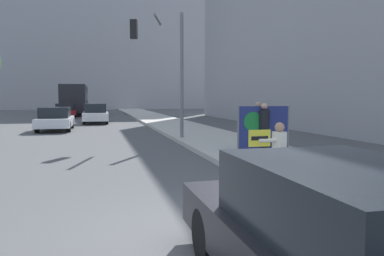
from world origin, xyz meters
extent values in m
plane|color=#4F4F51|center=(0.00, 0.00, 0.00)|extent=(160.00, 160.00, 0.00)
cube|color=#B7B2A8|center=(3.69, 15.00, 0.08)|extent=(3.59, 90.00, 0.17)
cube|color=#99999E|center=(-2.00, 66.15, 17.76)|extent=(52.00, 12.00, 35.51)
cube|color=#99999E|center=(15.11, 19.19, 8.79)|extent=(10.00, 32.00, 17.57)
cylinder|color=#474C56|center=(2.43, 2.83, 0.40)|extent=(0.03, 0.03, 0.47)
cylinder|color=#474C56|center=(2.80, 2.83, 0.40)|extent=(0.03, 0.03, 0.47)
cylinder|color=#474C56|center=(2.43, 3.20, 0.40)|extent=(0.03, 0.03, 0.47)
cylinder|color=#474C56|center=(2.80, 3.20, 0.40)|extent=(0.03, 0.03, 0.47)
cube|color=navy|center=(2.62, 3.01, 0.64)|extent=(0.40, 0.40, 0.02)
cube|color=navy|center=(2.62, 3.20, 0.84)|extent=(0.40, 0.02, 0.38)
cylinder|color=#424247|center=(2.62, 2.85, 0.74)|extent=(0.18, 0.42, 0.18)
cylinder|color=#424247|center=(2.62, 2.64, 0.40)|extent=(0.16, 0.16, 0.47)
cube|color=black|center=(2.62, 2.58, 0.22)|extent=(0.20, 0.28, 0.10)
cylinder|color=silver|center=(2.62, 3.04, 0.91)|extent=(0.34, 0.34, 0.52)
sphere|color=tan|center=(2.62, 3.04, 1.28)|extent=(0.22, 0.22, 0.22)
cylinder|color=silver|center=(2.29, 2.96, 0.99)|extent=(0.45, 0.09, 0.09)
cube|color=yellow|center=(2.09, 2.96, 1.05)|extent=(0.53, 0.02, 0.38)
cube|color=black|center=(2.09, 2.95, 1.05)|extent=(0.40, 0.01, 0.09)
cylinder|color=black|center=(3.83, 6.44, 0.56)|extent=(0.28, 0.28, 0.79)
cylinder|color=black|center=(3.83, 6.44, 1.27)|extent=(0.34, 0.34, 0.62)
sphere|color=tan|center=(3.83, 6.44, 1.68)|extent=(0.21, 0.21, 0.21)
cylinder|color=#756651|center=(4.54, 8.55, 0.56)|extent=(0.28, 0.28, 0.79)
cylinder|color=navy|center=(4.54, 8.55, 1.27)|extent=(0.34, 0.34, 0.63)
sphere|color=tan|center=(4.54, 8.55, 1.69)|extent=(0.21, 0.21, 0.21)
cylinder|color=slate|center=(2.95, 6.49, 0.93)|extent=(0.06, 0.06, 1.52)
cylinder|color=slate|center=(4.72, 6.49, 0.93)|extent=(0.06, 0.06, 1.52)
cube|color=navy|center=(3.84, 6.49, 0.98)|extent=(1.78, 0.02, 1.42)
cylinder|color=#197A33|center=(3.45, 6.47, 1.19)|extent=(0.62, 0.01, 0.62)
cylinder|color=slate|center=(2.29, 11.82, 2.95)|extent=(0.16, 0.16, 5.57)
cylinder|color=slate|center=(1.26, 12.12, 5.44)|extent=(0.70, 2.10, 0.11)
cube|color=black|center=(0.22, 12.41, 5.02)|extent=(0.37, 0.37, 0.84)
sphere|color=green|center=(0.22, 12.41, 4.74)|extent=(0.18, 0.18, 0.18)
cube|color=black|center=(0.60, -2.10, 1.09)|extent=(1.54, 2.26, 0.62)
cylinder|color=black|center=(-0.18, -0.58, 0.32)|extent=(0.22, 0.64, 0.64)
cylinder|color=black|center=(1.39, -0.58, 0.32)|extent=(0.22, 0.64, 0.64)
cube|color=silver|center=(-3.88, 19.02, 0.53)|extent=(1.90, 4.62, 0.51)
cube|color=black|center=(-3.88, 18.83, 1.09)|extent=(1.63, 2.40, 0.62)
cylinder|color=black|center=(-4.72, 20.45, 0.32)|extent=(0.22, 0.64, 0.64)
cylinder|color=black|center=(-3.04, 20.45, 0.32)|extent=(0.22, 0.64, 0.64)
cylinder|color=black|center=(-4.72, 17.59, 0.32)|extent=(0.22, 0.64, 0.64)
cylinder|color=black|center=(-3.04, 17.59, 0.32)|extent=(0.22, 0.64, 0.64)
cube|color=white|center=(-1.58, 25.10, 0.56)|extent=(1.84, 4.71, 0.58)
cube|color=black|center=(-1.58, 24.91, 1.19)|extent=(1.58, 2.45, 0.67)
cylinder|color=black|center=(-2.39, 26.56, 0.32)|extent=(0.22, 0.64, 0.64)
cylinder|color=black|center=(-0.77, 26.56, 0.32)|extent=(0.22, 0.64, 0.64)
cylinder|color=black|center=(-2.39, 23.64, 0.32)|extent=(0.22, 0.64, 0.64)
cylinder|color=black|center=(-0.77, 23.64, 0.32)|extent=(0.22, 0.64, 0.64)
cube|color=maroon|center=(-4.42, 32.97, 0.54)|extent=(1.78, 4.69, 0.53)
cube|color=black|center=(-4.42, 32.78, 1.12)|extent=(1.53, 2.44, 0.63)
cylinder|color=black|center=(-5.20, 34.43, 0.32)|extent=(0.22, 0.64, 0.64)
cylinder|color=black|center=(-3.64, 34.43, 0.32)|extent=(0.22, 0.64, 0.64)
cylinder|color=black|center=(-5.20, 31.52, 0.32)|extent=(0.22, 0.64, 0.64)
cylinder|color=black|center=(-3.64, 31.52, 0.32)|extent=(0.22, 0.64, 0.64)
cube|color=#232328|center=(-3.94, 40.84, 1.91)|extent=(2.58, 11.35, 2.93)
cube|color=black|center=(-3.94, 40.84, 2.09)|extent=(2.60, 10.78, 0.94)
cylinder|color=black|center=(-5.08, 44.36, 0.52)|extent=(0.30, 1.04, 1.04)
cylinder|color=black|center=(-2.80, 44.36, 0.52)|extent=(0.30, 1.04, 1.04)
cylinder|color=black|center=(-5.08, 37.32, 0.52)|extent=(0.30, 1.04, 1.04)
cylinder|color=black|center=(-2.80, 37.32, 0.52)|extent=(0.30, 1.04, 1.04)
camera|label=1|loc=(-1.42, -4.74, 1.95)|focal=35.00mm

